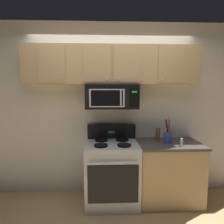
# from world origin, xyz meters

# --- Properties ---
(ground_plane) EXTENTS (8.00, 8.00, 0.00)m
(ground_plane) POSITION_xyz_m (0.00, 0.00, 0.00)
(ground_plane) COLOR tan
(back_wall) EXTENTS (5.20, 0.10, 2.70)m
(back_wall) POSITION_xyz_m (0.00, 0.79, 1.35)
(back_wall) COLOR silver
(back_wall) RESTS_ON ground_plane
(stove_range) EXTENTS (0.76, 0.69, 1.12)m
(stove_range) POSITION_xyz_m (0.00, 0.42, 0.47)
(stove_range) COLOR #B7BABF
(stove_range) RESTS_ON ground_plane
(over_range_microwave) EXTENTS (0.76, 0.43, 0.35)m
(over_range_microwave) POSITION_xyz_m (-0.00, 0.54, 1.58)
(over_range_microwave) COLOR black
(upper_cabinets) EXTENTS (2.50, 0.36, 0.55)m
(upper_cabinets) POSITION_xyz_m (-0.00, 0.57, 2.02)
(upper_cabinets) COLOR tan
(counter_segment) EXTENTS (0.93, 0.65, 0.90)m
(counter_segment) POSITION_xyz_m (0.84, 0.43, 0.45)
(counter_segment) COLOR tan
(counter_segment) RESTS_ON ground_plane
(utensil_crock_blue) EXTENTS (0.11, 0.11, 0.39)m
(utensil_crock_blue) POSITION_xyz_m (0.81, 0.42, 1.00)
(utensil_crock_blue) COLOR #384C9E
(utensil_crock_blue) RESTS_ON counter_segment
(salt_shaker) EXTENTS (0.04, 0.04, 0.11)m
(salt_shaker) POSITION_xyz_m (0.95, 0.25, 0.95)
(salt_shaker) COLOR white
(salt_shaker) RESTS_ON counter_segment
(pepper_mill) EXTENTS (0.06, 0.06, 0.21)m
(pepper_mill) POSITION_xyz_m (0.69, 0.50, 1.00)
(pepper_mill) COLOR brown
(pepper_mill) RESTS_ON counter_segment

